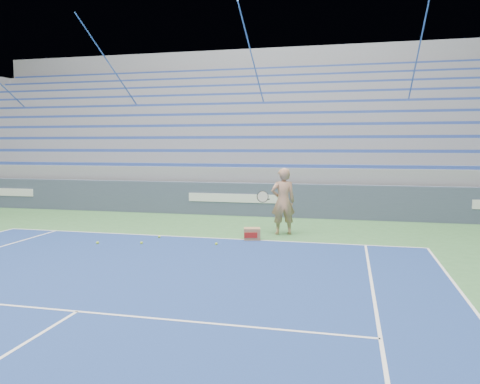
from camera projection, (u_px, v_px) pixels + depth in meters
sponsor_barrier at (236, 199)px, 15.73m from camera, size 30.00×0.32×1.10m
bleachers at (265, 145)px, 21.09m from camera, size 31.00×9.15×7.30m
tennis_player at (283, 201)px, 12.31m from camera, size 0.98×0.92×1.76m
ball_box at (252, 234)px, 11.63m from camera, size 0.46×0.40×0.30m
tennis_ball_0 at (142, 243)px, 11.13m from camera, size 0.07×0.07×0.07m
tennis_ball_1 at (98, 243)px, 11.14m from camera, size 0.07×0.07×0.07m
tennis_ball_2 at (216, 244)px, 11.03m from camera, size 0.07×0.07×0.07m
tennis_ball_3 at (159, 237)px, 11.87m from camera, size 0.07×0.07×0.07m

